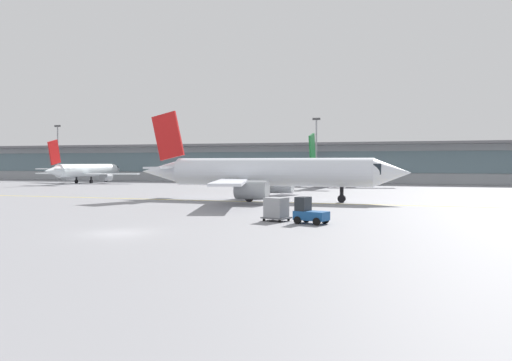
# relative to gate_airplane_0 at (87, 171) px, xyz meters

# --- Properties ---
(ground_plane) EXTENTS (400.00, 400.00, 0.00)m
(ground_plane) POSITION_rel_gate_airplane_0_xyz_m (53.87, -72.14, -2.94)
(ground_plane) COLOR gray
(taxiway_centreline_stripe) EXTENTS (110.00, 1.77, 0.01)m
(taxiway_centreline_stripe) POSITION_rel_gate_airplane_0_xyz_m (56.13, -42.90, -2.93)
(taxiway_centreline_stripe) COLOR yellow
(taxiway_centreline_stripe) RESTS_ON ground_plane
(terminal_concourse) EXTENTS (218.55, 11.00, 9.60)m
(terminal_concourse) POSITION_rel_gate_airplane_0_xyz_m (53.87, 22.66, 1.98)
(terminal_concourse) COLOR #9EA3A8
(terminal_concourse) RESTS_ON ground_plane
(gate_airplane_0) EXTENTS (27.49, 29.48, 9.79)m
(gate_airplane_0) POSITION_rel_gate_airplane_0_xyz_m (0.00, 0.00, 0.00)
(gate_airplane_0) COLOR white
(gate_airplane_0) RESTS_ON ground_plane
(gate_airplane_1) EXTENTS (28.40, 30.60, 10.13)m
(gate_airplane_1) POSITION_rel_gate_airplane_0_xyz_m (56.94, -1.04, 0.10)
(gate_airplane_1) COLOR white
(gate_airplane_1) RESTS_ON ground_plane
(taxiing_regional_jet) EXTENTS (35.31, 32.93, 11.73)m
(taxiing_regional_jet) POSITION_rel_gate_airplane_0_xyz_m (55.67, -40.89, 0.58)
(taxiing_regional_jet) COLOR silver
(taxiing_regional_jet) RESTS_ON ground_plane
(baggage_tug) EXTENTS (2.91, 2.25, 2.10)m
(baggage_tug) POSITION_rel_gate_airplane_0_xyz_m (65.28, -62.99, -2.04)
(baggage_tug) COLOR #194C8C
(baggage_tug) RESTS_ON ground_plane
(cargo_dolly_lead) EXTENTS (2.49, 2.17, 1.94)m
(cargo_dolly_lead) POSITION_rel_gate_airplane_0_xyz_m (62.38, -62.04, -1.88)
(cargo_dolly_lead) COLOR #595B60
(cargo_dolly_lead) RESTS_ON ground_plane
(apron_light_mast_0) EXTENTS (1.80, 0.36, 14.96)m
(apron_light_mast_0) POSITION_rel_gate_airplane_0_xyz_m (-18.36, 12.92, 5.24)
(apron_light_mast_0) COLOR gray
(apron_light_mast_0) RESTS_ON ground_plane
(apron_light_mast_1) EXTENTS (1.80, 0.36, 15.09)m
(apron_light_mast_1) POSITION_rel_gate_airplane_0_xyz_m (52.19, 12.98, 5.30)
(apron_light_mast_1) COLOR gray
(apron_light_mast_1) RESTS_ON ground_plane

